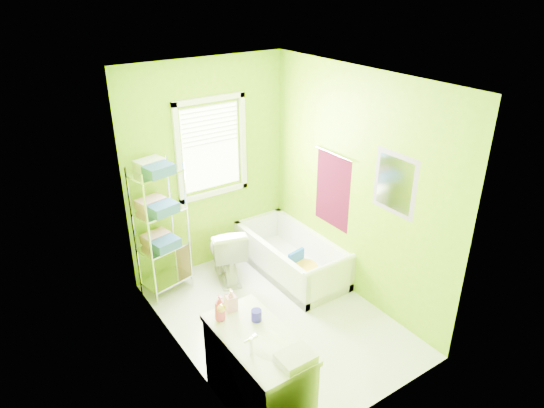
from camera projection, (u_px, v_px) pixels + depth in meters
ground at (276, 318)px, 5.32m from camera, size 2.90×2.90×0.00m
room_envelope at (277, 189)px, 4.65m from camera, size 2.14×2.94×2.62m
window at (211, 143)px, 5.70m from camera, size 0.92×0.05×1.22m
door at (238, 333)px, 3.61m from camera, size 0.09×0.80×2.00m
right_wall_decor at (356, 187)px, 5.26m from camera, size 0.04×1.48×1.17m
bathtub at (292, 261)px, 6.08m from camera, size 0.73×1.55×0.50m
toilet at (226, 251)px, 5.88m from camera, size 0.60×0.81×0.74m
vanity at (259, 370)px, 4.06m from camera, size 0.53×1.03×1.02m
wire_shelf_unit at (160, 215)px, 5.38m from camera, size 0.60×0.49×1.62m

